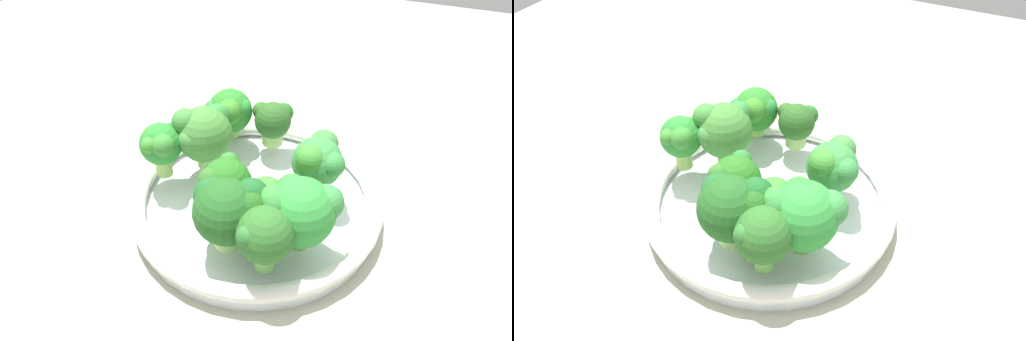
# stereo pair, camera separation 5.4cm
# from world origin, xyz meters

# --- Properties ---
(ground_plane) EXTENTS (1.30, 1.30, 0.03)m
(ground_plane) POSITION_xyz_m (0.00, 0.00, -0.01)
(ground_plane) COLOR #ABAD96
(bowl) EXTENTS (0.28, 0.28, 0.03)m
(bowl) POSITION_xyz_m (-0.04, 0.03, 0.02)
(bowl) COLOR white
(bowl) RESTS_ON ground_plane
(broccoli_floret_0) EXTENTS (0.06, 0.07, 0.08)m
(broccoli_floret_0) POSITION_xyz_m (0.03, 0.00, 0.08)
(broccoli_floret_0) COLOR #9CD170
(broccoli_floret_0) RESTS_ON bowl
(broccoli_floret_1) EXTENTS (0.06, 0.07, 0.07)m
(broccoli_floret_1) POSITION_xyz_m (-0.10, -0.00, 0.07)
(broccoli_floret_1) COLOR #7ABD57
(broccoli_floret_1) RESTS_ON bowl
(broccoli_floret_2) EXTENTS (0.08, 0.07, 0.07)m
(broccoli_floret_2) POSITION_xyz_m (-0.04, 0.10, 0.07)
(broccoli_floret_2) COLOR #9DD16F
(broccoli_floret_2) RESTS_ON bowl
(broccoli_floret_3) EXTENTS (0.05, 0.05, 0.05)m
(broccoli_floret_3) POSITION_xyz_m (-0.03, -0.07, 0.06)
(broccoli_floret_3) COLOR #96C065
(broccoli_floret_3) RESTS_ON bowl
(broccoli_floret_4) EXTENTS (0.08, 0.07, 0.08)m
(broccoli_floret_4) POSITION_xyz_m (-0.10, 0.08, 0.07)
(broccoli_floret_4) COLOR #81B14D
(broccoli_floret_4) RESTS_ON bowl
(broccoli_floret_5) EXTENTS (0.05, 0.06, 0.07)m
(broccoli_floret_5) POSITION_xyz_m (-0.08, 0.12, 0.07)
(broccoli_floret_5) COLOR #7AC25F
(broccoli_floret_5) RESTS_ON bowl
(broccoli_floret_6) EXTENTS (0.04, 0.04, 0.05)m
(broccoli_floret_6) POSITION_xyz_m (-0.06, 0.07, 0.06)
(broccoli_floret_6) COLOR #91D66E
(broccoli_floret_6) RESTS_ON bowl
(broccoli_floret_7) EXTENTS (0.05, 0.06, 0.07)m
(broccoli_floret_7) POSITION_xyz_m (-0.02, 0.07, 0.07)
(broccoli_floret_7) COLOR #94C768
(broccoli_floret_7) RESTS_ON bowl
(broccoli_floret_8) EXTENTS (0.05, 0.05, 0.07)m
(broccoli_floret_8) POSITION_xyz_m (0.07, 0.03, 0.07)
(broccoli_floret_8) COLOR #9FCA61
(broccoli_floret_8) RESTS_ON bowl
(broccoli_floret_9) EXTENTS (0.06, 0.06, 0.06)m
(broccoli_floret_9) POSITION_xyz_m (0.03, -0.06, 0.07)
(broccoli_floret_9) COLOR #86BE51
(broccoli_floret_9) RESTS_ON bowl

